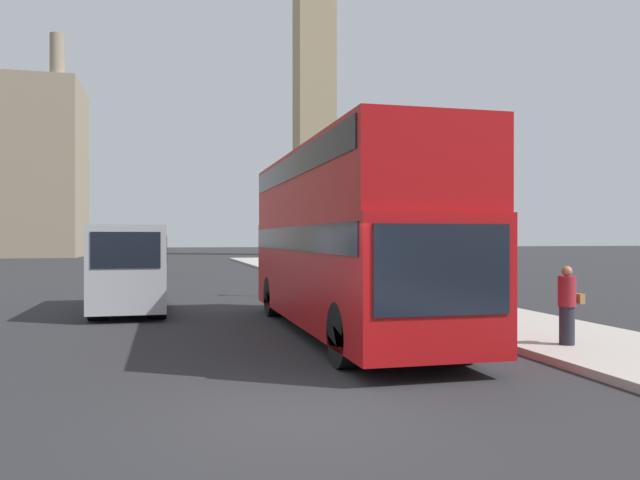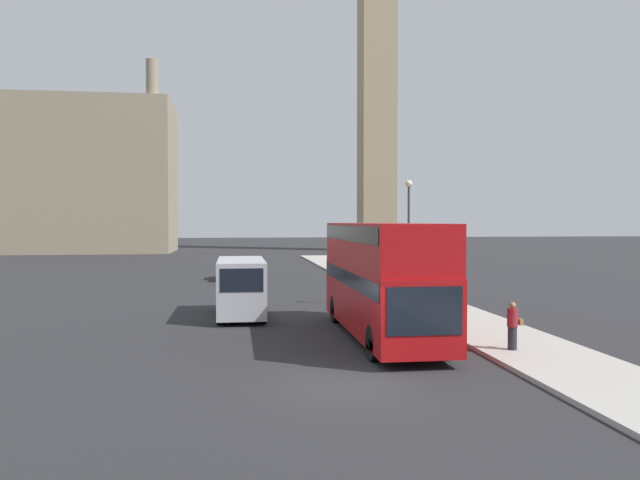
% 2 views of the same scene
% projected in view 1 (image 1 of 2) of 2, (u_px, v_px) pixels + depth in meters
% --- Properties ---
extents(ground_plane, '(300.00, 300.00, 0.00)m').
position_uv_depth(ground_plane, '(301.00, 414.00, 8.09)').
color(ground_plane, '#28282B').
extents(red_double_decker_bus, '(2.62, 10.81, 4.32)m').
position_uv_depth(red_double_decker_bus, '(345.00, 232.00, 14.84)').
color(red_double_decker_bus, '#A80F11').
rests_on(red_double_decker_bus, ground_plane).
extents(white_van, '(2.13, 5.76, 2.64)m').
position_uv_depth(white_van, '(131.00, 266.00, 19.21)').
color(white_van, '#B2B7BC').
rests_on(white_van, ground_plane).
extents(pedestrian, '(0.51, 0.35, 1.57)m').
position_uv_depth(pedestrian, '(567.00, 305.00, 12.44)').
color(pedestrian, '#23232D').
rests_on(pedestrian, sidewalk_strip).
extents(street_lamp, '(0.36, 0.36, 6.32)m').
position_uv_depth(street_lamp, '(371.00, 185.00, 23.07)').
color(street_lamp, '#38383D').
rests_on(street_lamp, sidewalk_strip).
extents(parked_sedan, '(1.74, 4.55, 1.52)m').
position_uv_depth(parked_sedan, '(138.00, 265.00, 37.24)').
color(parked_sedan, black).
rests_on(parked_sedan, ground_plane).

